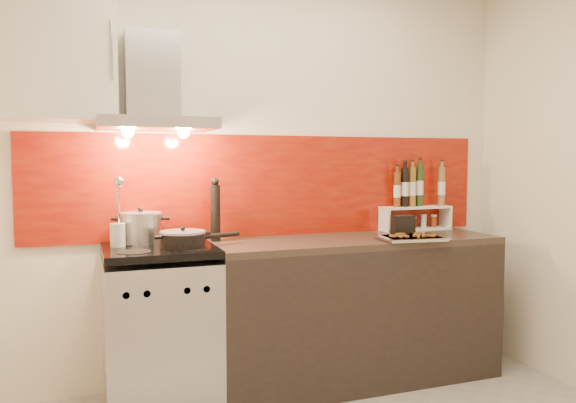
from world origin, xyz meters
name	(u,v)px	position (x,y,z in m)	size (l,w,h in m)	color
back_wall	(264,173)	(0.00, 1.40, 1.30)	(3.40, 0.02, 2.60)	silver
backsplash	(272,186)	(0.05, 1.39, 1.22)	(3.00, 0.02, 0.64)	maroon
range_stove	(161,330)	(-0.70, 1.10, 0.44)	(0.60, 0.60, 0.91)	#B7B7BA
counter	(354,309)	(0.50, 1.10, 0.45)	(1.80, 0.60, 0.90)	black
range_hood	(154,96)	(-0.70, 1.24, 1.74)	(0.62, 0.50, 0.61)	#B7B7BA
upper_cabinet	(46,52)	(-1.25, 1.22, 1.95)	(0.70, 0.35, 0.72)	white
stock_pot	(141,227)	(-0.78, 1.27, 1.00)	(0.24, 0.24, 0.21)	#B7B7BA
saute_pan	(184,239)	(-0.57, 1.03, 0.95)	(0.47, 0.25, 0.11)	black
utensil_jar	(118,227)	(-0.91, 1.16, 1.02)	(0.08, 0.12, 0.40)	silver
pepper_mill	(215,211)	(-0.35, 1.25, 1.08)	(0.06, 0.06, 0.38)	black
step_shelf	(416,203)	(1.07, 1.31, 1.09)	(0.51, 0.14, 0.45)	white
caddy_box	(403,226)	(0.86, 1.13, 0.96)	(0.15, 0.07, 0.13)	black
baking_tray	(411,237)	(0.77, 0.90, 0.92)	(0.41, 0.34, 0.03)	silver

